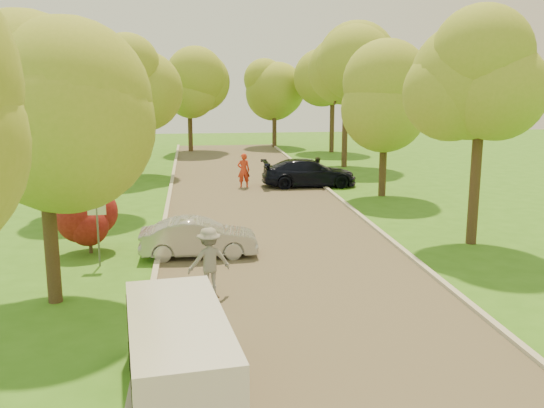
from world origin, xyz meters
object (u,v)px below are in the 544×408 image
dark_sedan (309,173)px  longboard (210,293)px  skateboarder (209,260)px  street_sign (97,217)px  person_olive (317,171)px  silver_sedan (199,238)px  minivan (178,356)px  person_striped (244,171)px

dark_sedan → longboard: 17.20m
dark_sedan → skateboarder: 17.19m
street_sign → person_olive: bearing=54.3°
silver_sedan → dark_sedan: 13.79m
longboard → person_olive: (6.30, 16.50, 0.67)m
silver_sedan → skateboarder: skateboarder is taller
silver_sedan → minivan: bearing=177.5°
minivan → skateboarder: skateboarder is taller
street_sign → person_striped: street_sign is taller
silver_sedan → person_striped: bearing=-10.9°
person_olive → person_striped: bearing=5.7°
minivan → longboard: 5.36m
longboard → skateboarder: (0.00, -0.00, 0.90)m
street_sign → person_striped: 14.29m
person_olive → minivan: bearing=74.2°
minivan → longboard: (0.70, 5.26, -0.75)m
longboard → silver_sedan: bearing=-101.6°
dark_sedan → street_sign: bearing=145.5°
street_sign → minivan: 8.80m
longboard → skateboarder: size_ratio=0.53×
street_sign → minivan: (2.60, -8.37, -0.71)m
minivan → person_olive: size_ratio=2.94×
street_sign → minivan: bearing=-72.8°
dark_sedan → person_olive: person_olive is taller
dark_sedan → person_striped: 3.51m
minivan → skateboarder: size_ratio=2.55×
dark_sedan → skateboarder: bearing=160.6°
skateboarder → person_olive: size_ratio=1.15×
silver_sedan → person_striped: person_striped is taller
longboard → person_striped: bearing=-113.2°
person_striped → longboard: bearing=76.4°
street_sign → silver_sedan: size_ratio=0.57×
minivan → silver_sedan: size_ratio=1.19×
street_sign → minivan: street_sign is taller
dark_sedan → person_olive: 0.60m
street_sign → skateboarder: size_ratio=1.23×
silver_sedan → person_olive: person_olive is taller
skateboarder → person_striped: size_ratio=0.97×
skateboarder → person_striped: bearing=-113.2°
street_sign → silver_sedan: 3.28m
person_olive → dark_sedan: bearing=34.9°
silver_sedan → person_striped: size_ratio=2.07×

